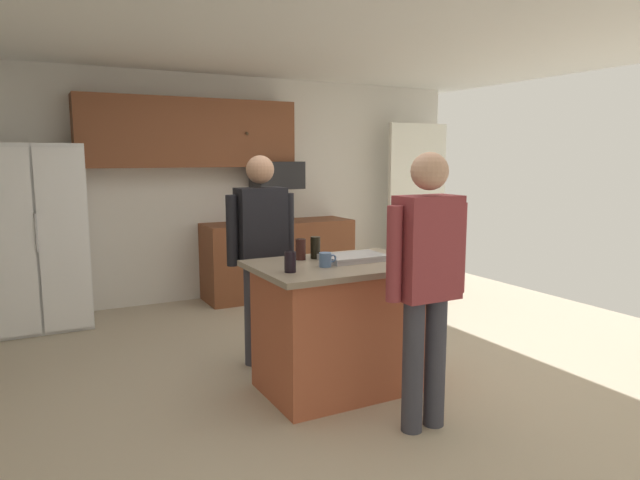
% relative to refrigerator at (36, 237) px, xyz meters
% --- Properties ---
extents(floor, '(7.04, 7.04, 0.00)m').
position_rel_refrigerator_xyz_m(floor, '(2.00, -2.38, -0.90)').
color(floor, '#B7A88E').
rests_on(floor, ground).
extents(ceiling, '(7.04, 7.04, 0.00)m').
position_rel_refrigerator_xyz_m(ceiling, '(2.00, -2.38, 1.70)').
color(ceiling, white).
extents(back_wall, '(6.40, 0.10, 2.60)m').
position_rel_refrigerator_xyz_m(back_wall, '(2.00, 0.42, 0.40)').
color(back_wall, silver).
rests_on(back_wall, ground).
extents(french_door_window_panel, '(0.90, 0.06, 2.00)m').
position_rel_refrigerator_xyz_m(french_door_window_panel, '(4.60, 0.02, 0.20)').
color(french_door_window_panel, white).
rests_on(french_door_window_panel, ground).
extents(cabinet_run_upper, '(2.40, 0.38, 0.75)m').
position_rel_refrigerator_xyz_m(cabinet_run_upper, '(1.60, 0.22, 1.03)').
color(cabinet_run_upper, brown).
extents(cabinet_run_lower, '(1.80, 0.63, 0.90)m').
position_rel_refrigerator_xyz_m(cabinet_run_lower, '(2.60, 0.10, -0.45)').
color(cabinet_run_lower, brown).
rests_on(cabinet_run_lower, ground).
extents(refrigerator, '(0.90, 0.76, 1.79)m').
position_rel_refrigerator_xyz_m(refrigerator, '(0.00, 0.00, 0.00)').
color(refrigerator, white).
rests_on(refrigerator, ground).
extents(microwave_over_range, '(0.56, 0.40, 0.32)m').
position_rel_refrigerator_xyz_m(microwave_over_range, '(2.60, 0.12, 0.55)').
color(microwave_over_range, black).
extents(kitchen_island, '(1.22, 0.86, 0.93)m').
position_rel_refrigerator_xyz_m(kitchen_island, '(1.86, -2.68, -0.43)').
color(kitchen_island, '#AD5638').
rests_on(kitchen_island, ground).
extents(person_guest_by_door, '(0.57, 0.22, 1.70)m').
position_rel_refrigerator_xyz_m(person_guest_by_door, '(2.01, -3.45, 0.08)').
color(person_guest_by_door, '#383842').
rests_on(person_guest_by_door, ground).
extents(person_guest_right, '(0.57, 0.22, 1.68)m').
position_rel_refrigerator_xyz_m(person_guest_right, '(1.56, -1.93, 0.07)').
color(person_guest_right, '#383842').
rests_on(person_guest_right, ground).
extents(mug_ceramic_white, '(0.13, 0.08, 0.10)m').
position_rel_refrigerator_xyz_m(mug_ceramic_white, '(1.70, -2.76, 0.08)').
color(mug_ceramic_white, '#4C6B99').
rests_on(mug_ceramic_white, kitchen_island).
extents(glass_dark_ale, '(0.07, 0.07, 0.16)m').
position_rel_refrigerator_xyz_m(glass_dark_ale, '(1.78, -2.44, 0.11)').
color(glass_dark_ale, black).
rests_on(glass_dark_ale, kitchen_island).
extents(glass_stout_tall, '(0.07, 0.07, 0.15)m').
position_rel_refrigerator_xyz_m(glass_stout_tall, '(1.66, -2.44, 0.11)').
color(glass_stout_tall, '#321714').
rests_on(glass_stout_tall, kitchen_island).
extents(tumbler_amber, '(0.08, 0.08, 0.14)m').
position_rel_refrigerator_xyz_m(tumbler_amber, '(1.41, -2.81, 0.10)').
color(tumbler_amber, black).
rests_on(tumbler_amber, kitchen_island).
extents(serving_tray, '(0.44, 0.30, 0.04)m').
position_rel_refrigerator_xyz_m(serving_tray, '(1.99, -2.64, 0.05)').
color(serving_tray, '#B7B7BC').
rests_on(serving_tray, kitchen_island).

